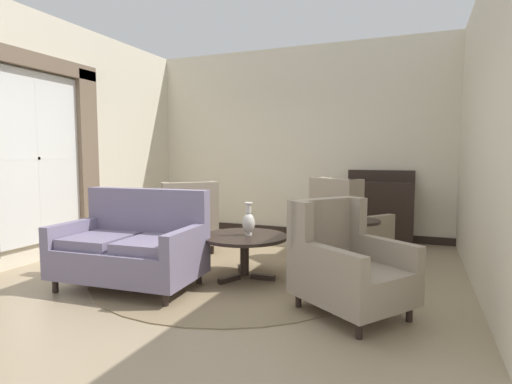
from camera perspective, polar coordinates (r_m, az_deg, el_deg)
ground at (r=4.65m, az=-4.98°, el=-12.21°), size 8.16×8.16×0.00m
wall_back at (r=7.17m, az=5.53°, el=6.99°), size 5.41×0.08×3.24m
wall_left at (r=6.70m, az=-22.14°, el=6.77°), size 0.08×4.08×3.24m
wall_right at (r=4.88m, az=29.24°, el=7.24°), size 0.08×4.08×3.24m
baseboard_back at (r=7.24m, az=5.30°, el=-5.45°), size 5.25×0.03×0.12m
area_rug at (r=4.91m, az=-3.38°, el=-11.19°), size 3.17×3.17×0.01m
window_with_curtains at (r=5.94m, az=-28.16°, el=5.71°), size 0.12×1.94×2.48m
coffee_table at (r=4.58m, az=-1.62°, el=-7.06°), size 0.96×0.96×0.50m
porcelain_vase at (r=4.54m, az=-1.06°, el=-4.21°), size 0.14×0.14×0.37m
settee at (r=4.51m, az=-17.01°, el=-7.49°), size 1.52×0.93×1.02m
armchair_back_corner at (r=3.73m, az=12.43°, el=-10.00°), size 1.17×1.14×0.99m
armchair_far_left at (r=5.90m, az=-9.73°, el=-4.22°), size 1.14×1.14×1.02m
armchair_near_window at (r=5.56m, az=12.46°, el=-4.65°), size 1.11×1.13×1.09m
side_table at (r=4.73m, az=13.81°, el=-6.96°), size 0.53×0.53×0.67m
sideboard at (r=6.66m, az=16.89°, el=-2.33°), size 1.02×0.36×1.15m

